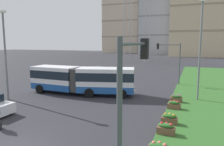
{
  "coord_description": "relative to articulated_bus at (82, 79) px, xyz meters",
  "views": [
    {
      "loc": [
        8.91,
        -8.38,
        5.71
      ],
      "look_at": [
        0.04,
        14.95,
        2.2
      ],
      "focal_mm": 34.85,
      "sensor_mm": 36.0,
      "label": 1
    }
  ],
  "objects": [
    {
      "name": "articulated_bus",
      "position": [
        0.0,
        0.0,
        0.0
      ],
      "size": [
        11.95,
        3.98,
        3.0
      ],
      "color": "white",
      "rests_on": "ground"
    },
    {
      "name": "car_grey_wagon",
      "position": [
        -3.35,
        13.21,
        -0.9
      ],
      "size": [
        4.59,
        2.47,
        1.58
      ],
      "color": "slate",
      "rests_on": "ground"
    },
    {
      "name": "flower_planter_1",
      "position": [
        10.17,
        -7.78,
        -1.23
      ],
      "size": [
        1.1,
        0.56,
        0.74
      ],
      "color": "brown",
      "rests_on": "grass_median"
    },
    {
      "name": "flower_planter_2",
      "position": [
        10.17,
        -5.9,
        -1.23
      ],
      "size": [
        1.1,
        0.56,
        0.74
      ],
      "color": "brown",
      "rests_on": "grass_median"
    },
    {
      "name": "flower_planter_3",
      "position": [
        10.17,
        -2.23,
        -1.23
      ],
      "size": [
        1.1,
        0.56,
        0.74
      ],
      "color": "brown",
      "rests_on": "grass_median"
    },
    {
      "name": "flower_planter_4",
      "position": [
        10.17,
        0.09,
        -1.23
      ],
      "size": [
        1.1,
        0.56,
        0.74
      ],
      "color": "brown",
      "rests_on": "grass_median"
    },
    {
      "name": "traffic_light_far_right",
      "position": [
        8.67,
        9.38,
        2.19
      ],
      "size": [
        3.33,
        0.28,
        5.59
      ],
      "color": "#474C51",
      "rests_on": "ground"
    },
    {
      "name": "traffic_light_near_right",
      "position": [
        9.77,
        -14.54,
        2.37
      ],
      "size": [
        0.28,
        3.39,
        5.87
      ],
      "color": "#474C51",
      "rests_on": "ground"
    },
    {
      "name": "streetlight_left",
      "position": [
        -5.81,
        -4.74,
        3.16
      ],
      "size": [
        0.7,
        0.28,
        8.74
      ],
      "color": "slate",
      "rests_on": "ground"
    },
    {
      "name": "streetlight_median",
      "position": [
        12.07,
        1.74,
        3.66
      ],
      "size": [
        0.7,
        0.28,
        9.74
      ],
      "color": "slate",
      "rests_on": "ground"
    },
    {
      "name": "apartment_tower_west",
      "position": [
        -27.31,
        101.17,
        19.84
      ],
      "size": [
        20.67,
        17.79,
        42.95
      ],
      "color": "#C6B299",
      "rests_on": "ground"
    },
    {
      "name": "apartment_tower_westcentre",
      "position": [
        -6.07,
        91.08,
        20.5
      ],
      "size": [
        16.63,
        18.01,
        44.26
      ],
      "color": "#9EA3AD",
      "rests_on": "ground"
    },
    {
      "name": "apartment_tower_centre",
      "position": [
        11.79,
        76.35,
        18.01
      ],
      "size": [
        20.54,
        14.22,
        39.29
      ],
      "color": "beige",
      "rests_on": "ground"
    }
  ]
}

